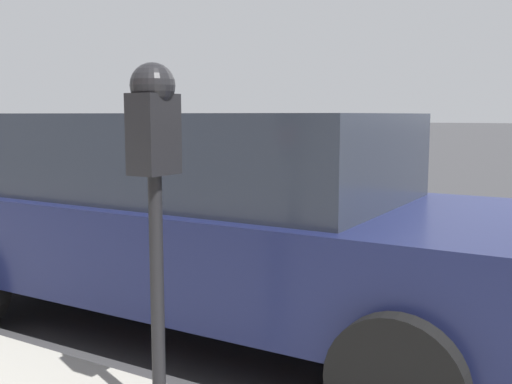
% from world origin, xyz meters
% --- Properties ---
extents(ground_plane, '(220.00, 220.00, 0.00)m').
position_xyz_m(ground_plane, '(0.00, 0.00, 0.00)').
color(ground_plane, '#333335').
extents(parking_meter, '(0.21, 0.19, 1.58)m').
position_xyz_m(parking_meter, '(-2.51, 0.71, 1.34)').
color(parking_meter, black).
rests_on(parking_meter, sidewalk).
extents(car_navy, '(2.10, 5.00, 1.51)m').
position_xyz_m(car_navy, '(-1.05, 1.41, 0.79)').
color(car_navy, '#14193D').
rests_on(car_navy, ground_plane).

